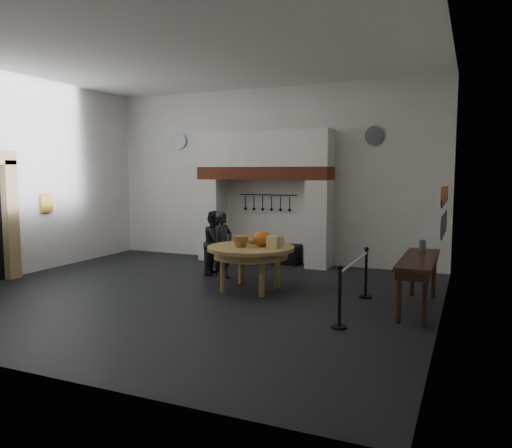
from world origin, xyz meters
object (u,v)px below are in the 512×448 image
at_px(iron_range, 265,253).
at_px(side_table, 419,259).
at_px(visitor_near, 223,245).
at_px(barrier_post_far, 366,274).
at_px(work_table, 251,248).
at_px(visitor_far, 215,243).
at_px(barrier_post_near, 340,299).

height_order(iron_range, side_table, side_table).
xyz_separation_m(visitor_near, barrier_post_far, (3.20, -0.38, -0.29)).
bearing_deg(visitor_near, iron_range, 14.61).
bearing_deg(work_table, iron_range, 107.18).
height_order(iron_range, visitor_far, visitor_far).
bearing_deg(side_table, visitor_near, 168.72).
xyz_separation_m(iron_range, visitor_near, (-0.08, -2.23, 0.49)).
height_order(visitor_far, side_table, visitor_far).
bearing_deg(visitor_near, barrier_post_far, -80.23).
distance_m(work_table, barrier_post_far, 2.28).
height_order(iron_range, barrier_post_near, barrier_post_near).
relative_size(visitor_far, barrier_post_near, 1.62).
distance_m(iron_range, side_table, 5.15).
bearing_deg(work_table, side_table, -2.96).
height_order(iron_range, work_table, work_table).
height_order(visitor_near, barrier_post_far, visitor_near).
xyz_separation_m(side_table, barrier_post_near, (-0.97, -1.55, -0.42)).
bearing_deg(visitor_near, visitor_far, 61.57).
xyz_separation_m(work_table, barrier_post_near, (2.23, -1.71, -0.39)).
distance_m(side_table, barrier_post_far, 1.15).
height_order(work_table, barrier_post_near, barrier_post_near).
height_order(work_table, visitor_near, visitor_near).
bearing_deg(side_table, iron_range, 143.25).
relative_size(work_table, visitor_near, 1.16).
bearing_deg(iron_range, side_table, -36.75).
bearing_deg(side_table, barrier_post_near, -122.13).
bearing_deg(work_table, visitor_far, 142.11).
relative_size(iron_range, work_table, 1.10).
bearing_deg(barrier_post_far, side_table, -24.89).
bearing_deg(visitor_near, side_table, -84.72).
distance_m(visitor_far, barrier_post_far, 3.70).
distance_m(iron_range, barrier_post_far, 4.08).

